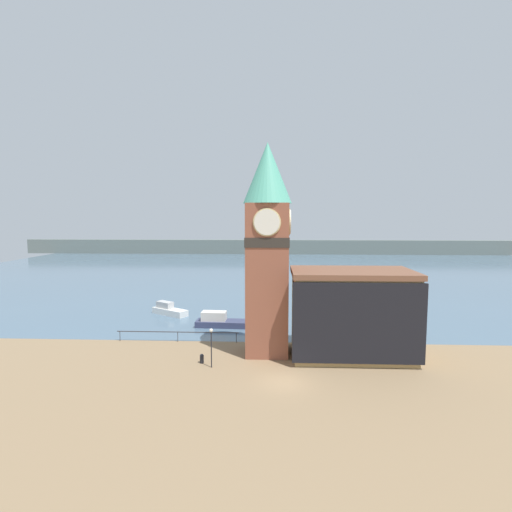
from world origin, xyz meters
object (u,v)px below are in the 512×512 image
lamp_post (211,340)px  boat_far (169,310)px  pier_building (352,313)px  clock_tower (267,244)px  boat_near (221,321)px  mooring_bollard_near (202,358)px

lamp_post → boat_far: bearing=115.2°
boat_far → lamp_post: bearing=-32.6°
pier_building → lamp_post: size_ratio=3.27×
clock_tower → pier_building: bearing=-3.3°
boat_near → mooring_bollard_near: bearing=-88.0°
clock_tower → boat_near: (-5.79, 9.15, -10.08)m
clock_tower → boat_far: bearing=132.9°
clock_tower → mooring_bollard_near: bearing=-152.7°
boat_near → lamp_post: lamp_post is taller
pier_building → mooring_bollard_near: pier_building is taller
clock_tower → mooring_bollard_near: size_ratio=23.89×
mooring_bollard_near → lamp_post: (1.05, -1.02, 2.04)m
boat_near → mooring_bollard_near: boat_near is taller
boat_far → pier_building: bearing=-2.6°
clock_tower → boat_near: clock_tower is taller
clock_tower → boat_far: size_ratio=3.73×
lamp_post → mooring_bollard_near: bearing=135.9°
boat_far → boat_near: bearing=-2.8°
boat_near → boat_far: (-7.85, 5.51, -0.03)m
pier_building → lamp_post: pier_building is taller
mooring_bollard_near → boat_far: bearing=113.6°
pier_building → boat_far: 26.66m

